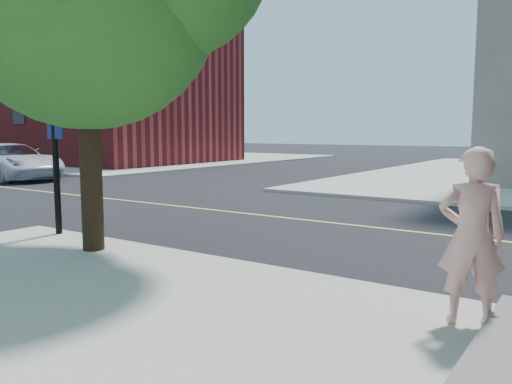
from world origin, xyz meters
The scene contains 7 objects.
ground centered at (0.00, 0.00, 0.00)m, with size 140.00×140.00×0.00m, color black.
road_ew centered at (0.00, 4.50, 0.01)m, with size 140.00×9.00×0.01m, color black.
sidewalk_nw centered at (-23.00, 21.50, 0.06)m, with size 26.00×25.00×0.12m, color #A4A598.
church centered at (-20.00, 18.00, 7.18)m, with size 15.20×12.00×14.40m.
office_block centered at (-32.00, 21.98, 9.12)m, with size 12.00×14.08×18.00m.
man_on_phone centered at (8.16, -0.87, 1.08)m, with size 0.70×0.46×1.92m, color #E8A89F.
car_a centered at (-12.99, 6.51, 0.82)m, with size 2.73×5.91×1.64m, color silver.
Camera 1 is at (9.33, -6.70, 2.20)m, focal length 36.63 mm.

